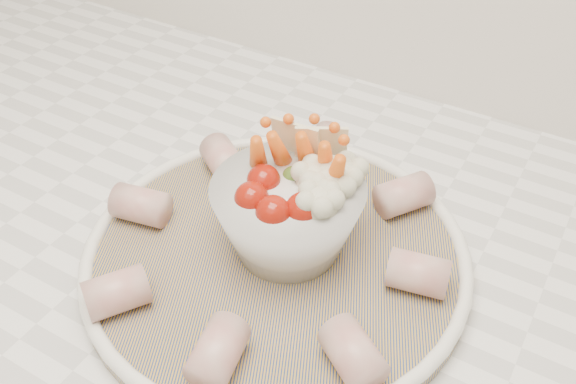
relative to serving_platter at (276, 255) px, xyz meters
The scene contains 3 objects.
serving_platter is the anchor object (origin of this frame).
veggie_bowl 0.05m from the serving_platter, 62.33° to the left, with size 0.13×0.13×0.11m.
cured_meat_rolls 0.02m from the serving_platter, 160.85° to the left, with size 0.30×0.30×0.03m.
Camera 1 is at (0.05, 1.10, 1.33)m, focal length 40.00 mm.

